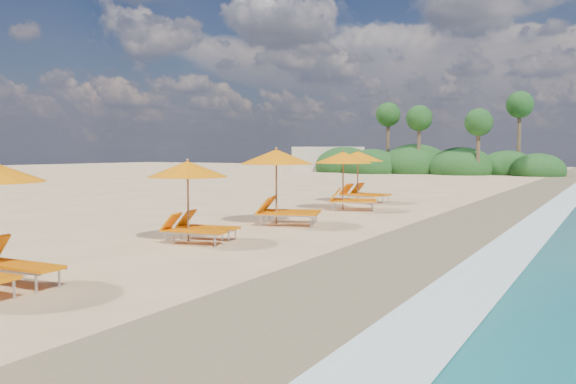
% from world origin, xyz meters
% --- Properties ---
extents(ground, '(160.00, 160.00, 0.00)m').
position_xyz_m(ground, '(0.00, 0.00, 0.00)').
color(ground, '#D6B17E').
rests_on(ground, ground).
extents(wet_sand, '(4.00, 160.00, 0.01)m').
position_xyz_m(wet_sand, '(4.00, 0.00, 0.01)').
color(wet_sand, '#867350').
rests_on(wet_sand, ground).
extents(surf_foam, '(4.00, 160.00, 0.01)m').
position_xyz_m(surf_foam, '(6.70, 0.00, 0.03)').
color(surf_foam, white).
rests_on(surf_foam, ground).
extents(station_2, '(2.53, 2.43, 2.09)m').
position_xyz_m(station_2, '(-1.65, -1.88, 1.17)').
color(station_2, olive).
rests_on(station_2, ground).
extents(station_3, '(3.09, 3.03, 2.40)m').
position_xyz_m(station_3, '(-1.51, 2.28, 1.35)').
color(station_3, olive).
rests_on(station_3, ground).
extents(station_4, '(3.03, 2.99, 2.32)m').
position_xyz_m(station_4, '(-1.58, 7.45, 1.30)').
color(station_4, olive).
rests_on(station_4, ground).
extents(station_5, '(2.81, 2.68, 2.35)m').
position_xyz_m(station_5, '(-2.37, 10.70, 1.32)').
color(station_5, olive).
rests_on(station_5, ground).
extents(treeline, '(25.80, 8.80, 9.74)m').
position_xyz_m(treeline, '(-9.94, 45.51, 1.00)').
color(treeline, '#163D14').
rests_on(treeline, ground).
extents(beach_building, '(7.00, 5.00, 2.80)m').
position_xyz_m(beach_building, '(-22.00, 48.00, 1.40)').
color(beach_building, beige).
rests_on(beach_building, ground).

